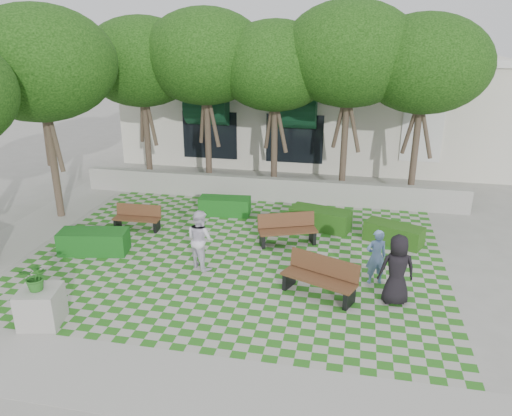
% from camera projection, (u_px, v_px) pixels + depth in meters
% --- Properties ---
extents(ground, '(90.00, 90.00, 0.00)m').
position_uv_depth(ground, '(228.00, 272.00, 13.93)').
color(ground, gray).
rests_on(ground, ground).
extents(lawn, '(12.00, 12.00, 0.00)m').
position_uv_depth(lawn, '(236.00, 256.00, 14.85)').
color(lawn, '#2B721E').
rests_on(lawn, ground).
extents(sidewalk_south, '(16.00, 2.00, 0.01)m').
position_uv_depth(sidewalk_south, '(166.00, 383.00, 9.62)').
color(sidewalk_south, '#9E9B93').
rests_on(sidewalk_south, ground).
extents(sidewalk_west, '(2.00, 12.00, 0.01)m').
position_uv_depth(sidewalk_west, '(21.00, 237.00, 16.21)').
color(sidewalk_west, '#9E9B93').
rests_on(sidewalk_west, ground).
extents(retaining_wall, '(15.00, 0.36, 0.90)m').
position_uv_depth(retaining_wall, '(268.00, 189.00, 19.47)').
color(retaining_wall, '#9E9B93').
rests_on(retaining_wall, ground).
extents(bench_east, '(2.02, 1.33, 1.01)m').
position_uv_depth(bench_east, '(320.00, 278.00, 12.59)').
color(bench_east, '#4F2F1B').
rests_on(bench_east, ground).
extents(bench_mid, '(1.91, 1.22, 0.95)m').
position_uv_depth(bench_mid, '(287.00, 230.00, 15.59)').
color(bench_mid, '#51301B').
rests_on(bench_mid, ground).
extents(bench_west, '(1.58, 0.56, 0.82)m').
position_uv_depth(bench_west, '(137.00, 218.00, 16.72)').
color(bench_west, '#52301C').
rests_on(bench_west, ground).
extents(hedge_east, '(1.92, 1.38, 0.62)m').
position_uv_depth(hedge_east, '(394.00, 234.00, 15.67)').
color(hedge_east, '#204A13').
rests_on(hedge_east, ground).
extents(hedge_midright, '(2.13, 1.28, 0.70)m').
position_uv_depth(hedge_midright, '(320.00, 219.00, 16.76)').
color(hedge_midright, '#1E4A13').
rests_on(hedge_midright, ground).
extents(hedge_midleft, '(1.88, 0.87, 0.64)m').
position_uv_depth(hedge_midleft, '(225.00, 206.00, 18.03)').
color(hedge_midleft, '#165319').
rests_on(hedge_midleft, ground).
extents(hedge_west, '(2.12, 1.15, 0.70)m').
position_uv_depth(hedge_west, '(94.00, 242.00, 15.00)').
color(hedge_west, '#144E18').
rests_on(hedge_west, ground).
extents(planter_front, '(1.05, 1.05, 1.57)m').
position_uv_depth(planter_front, '(40.00, 299.00, 11.33)').
color(planter_front, '#9E9B93').
rests_on(planter_front, ground).
extents(person_blue, '(0.64, 0.52, 1.53)m').
position_uv_depth(person_blue, '(376.00, 257.00, 13.09)').
color(person_blue, '#6B8EC4').
rests_on(person_blue, ground).
extents(person_dark, '(0.97, 0.72, 1.80)m').
position_uv_depth(person_dark, '(397.00, 270.00, 12.12)').
color(person_dark, black).
rests_on(person_dark, ground).
extents(person_white, '(1.05, 1.01, 1.71)m').
position_uv_depth(person_white, '(200.00, 239.00, 13.94)').
color(person_white, silver).
rests_on(person_white, ground).
extents(tree_row, '(17.70, 13.40, 7.41)m').
position_uv_depth(tree_row, '(217.00, 63.00, 17.95)').
color(tree_row, '#47382B').
rests_on(tree_row, ground).
extents(building, '(18.00, 8.92, 5.15)m').
position_uv_depth(building, '(313.00, 106.00, 25.81)').
color(building, beige).
rests_on(building, ground).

